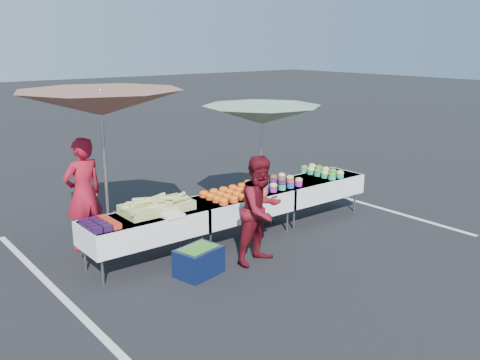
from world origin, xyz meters
TOP-DOWN VIEW (x-y plane):
  - ground at (0.00, 0.00)m, footprint 80.00×80.00m
  - stripe_left at (-3.20, 0.00)m, footprint 0.10×5.00m
  - stripe_right at (3.20, 0.00)m, footprint 0.10×5.00m
  - table_left at (-1.80, 0.00)m, footprint 1.86×0.81m
  - table_center at (0.00, 0.00)m, footprint 1.86×0.81m
  - table_right at (1.80, 0.00)m, footprint 1.86×0.81m
  - berry_punnets at (-2.51, -0.06)m, footprint 0.40×0.54m
  - corn_pile at (-1.55, 0.04)m, footprint 1.16×0.57m
  - plastic_bags at (-1.50, -0.30)m, footprint 0.30×0.25m
  - carrot_bowls at (-0.15, -0.01)m, footprint 0.95×0.69m
  - potato_cups at (0.75, 0.00)m, footprint 0.94×0.58m
  - bean_baskets at (2.06, 0.08)m, footprint 0.36×0.86m
  - vendor at (-2.24, 1.14)m, footprint 0.71×0.52m
  - customer at (-0.40, -1.01)m, footprint 0.87×0.72m
  - umbrella_left at (-2.00, 0.80)m, footprint 2.66×2.66m
  - umbrella_right at (0.80, 0.40)m, footprint 2.49×2.49m
  - storage_bin at (-1.40, -0.83)m, footprint 0.71×0.58m

SIDE VIEW (x-z plane):
  - ground at x=0.00m, z-range 0.00..0.00m
  - stripe_left at x=-3.20m, z-range 0.00..0.00m
  - stripe_right at x=3.20m, z-range 0.00..0.00m
  - storage_bin at x=-1.40m, z-range 0.01..0.42m
  - table_left at x=-1.80m, z-range 0.21..0.96m
  - table_center at x=0.00m, z-range 0.21..0.96m
  - table_right at x=1.80m, z-range 0.21..0.96m
  - plastic_bags at x=-1.50m, z-range 0.75..0.80m
  - berry_punnets at x=-2.51m, z-range 0.75..0.83m
  - carrot_bowls at x=-0.15m, z-range 0.75..0.85m
  - customer at x=-0.40m, z-range 0.00..1.63m
  - bean_baskets at x=2.06m, z-range 0.75..0.90m
  - potato_cups at x=0.75m, z-range 0.75..0.91m
  - corn_pile at x=-1.55m, z-range 0.71..0.97m
  - vendor at x=-2.24m, z-range 0.00..1.80m
  - umbrella_right at x=0.80m, z-range 0.88..3.04m
  - umbrella_left at x=-2.00m, z-range 1.04..3.61m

